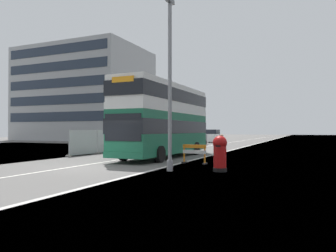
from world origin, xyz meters
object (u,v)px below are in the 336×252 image
Objects in this scene: car_receding_mid at (213,136)px; roadworks_barrier at (194,152)px; red_pillar_postbox at (220,152)px; car_oncoming_near at (196,137)px; lamppost_foreground at (170,89)px; pedestrian_at_kerb at (222,148)px; double_decker_bus at (165,119)px.

roadworks_barrier is at bearing -76.14° from car_receding_mid.
car_oncoming_near is (-9.90, 25.74, 0.09)m from red_pillar_postbox.
car_receding_mid reaches higher than roadworks_barrier.
lamppost_foreground is 4.89× the size of red_pillar_postbox.
car_receding_mid reaches higher than red_pillar_postbox.
pedestrian_at_kerb is at bearing -73.33° from car_receding_mid.
car_oncoming_near is (-4.26, 19.45, -1.72)m from double_decker_bus.
lamppost_foreground is 4.85× the size of pedestrian_at_kerb.
car_receding_mid is at bearing 91.02° from car_oncoming_near.
lamppost_foreground is 36.28m from car_receding_mid.
double_decker_bus is at bearing -77.64° from car_oncoming_near.
pedestrian_at_kerb is (1.23, 5.00, -3.02)m from lamppost_foreground.
lamppost_foreground is 27.77m from car_oncoming_near.
car_oncoming_near is at bearing 106.17° from lamppost_foreground.
lamppost_foreground reaches higher than car_oncoming_near.
car_oncoming_near is (-7.65, 22.86, 0.34)m from roadworks_barrier.
double_decker_bus is 1.40× the size of lamppost_foreground.
red_pillar_postbox is 0.99× the size of pedestrian_at_kerb.
lamppost_foreground is (3.43, -7.07, 1.14)m from double_decker_bus.
car_oncoming_near reaches higher than car_receding_mid.
pedestrian_at_kerb is at bearing 76.23° from lamppost_foreground.
roadworks_barrier is 0.37× the size of car_receding_mid.
car_oncoming_near is (-7.69, 26.53, -2.86)m from lamppost_foreground.
car_receding_mid is (-7.85, 35.31, -2.90)m from lamppost_foreground.
pedestrian_at_kerb is (4.65, -2.07, -1.88)m from double_decker_bus.
double_decker_bus is 5.43m from pedestrian_at_kerb.
roadworks_barrier is at bearing -133.62° from pedestrian_at_kerb.
red_pillar_postbox is at bearing -52.02° from roadworks_barrier.
roadworks_barrier is (-2.25, 2.88, -0.25)m from red_pillar_postbox.
car_oncoming_near is at bearing 102.36° from double_decker_bus.
red_pillar_postbox is 35.95m from car_receding_mid.
double_decker_bus is 28.63m from car_receding_mid.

